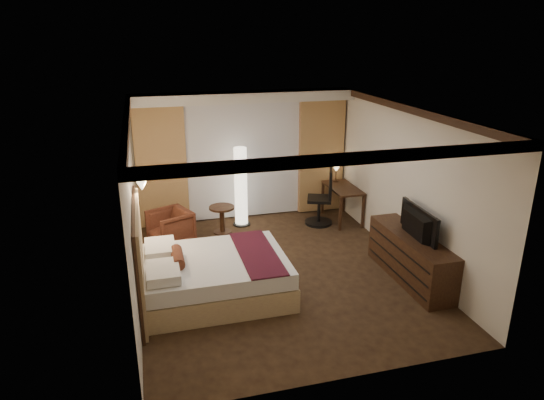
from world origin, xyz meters
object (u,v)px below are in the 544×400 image
object	(u,v)px
armchair	(170,226)
floor_lamp	(241,187)
bed	(216,276)
television	(413,217)
side_table	(222,220)
office_chair	(319,197)
desk	(342,204)
dresser	(410,257)

from	to	relation	value
armchair	floor_lamp	size ratio (longest dim) A/B	0.44
bed	armchair	bearing A→B (deg)	104.28
bed	television	bearing A→B (deg)	-5.98
bed	side_table	size ratio (longest dim) A/B	3.87
side_table	office_chair	distance (m)	2.06
side_table	television	xyz separation A→B (m)	(2.59, -2.69, 0.80)
armchair	office_chair	size ratio (longest dim) A/B	0.61
office_chair	desk	bearing A→B (deg)	26.15
armchair	dresser	size ratio (longest dim) A/B	0.37
office_chair	floor_lamp	bearing A→B (deg)	-172.21
side_table	dresser	distance (m)	3.76
floor_lamp	television	bearing A→B (deg)	-54.63
desk	television	xyz separation A→B (m)	(0.02, -2.69, 0.71)
office_chair	dresser	world-z (taller)	office_chair
armchair	bed	bearing A→B (deg)	-8.61
desk	office_chair	xyz separation A→B (m)	(-0.54, -0.05, 0.22)
armchair	office_chair	xyz separation A→B (m)	(3.06, 0.21, 0.23)
side_table	office_chair	bearing A→B (deg)	-1.38
side_table	office_chair	xyz separation A→B (m)	(2.03, -0.05, 0.31)
office_chair	television	size ratio (longest dim) A/B	1.08
office_chair	armchair	bearing A→B (deg)	-155.29
armchair	television	world-z (taller)	television
side_table	desk	size ratio (longest dim) A/B	0.50
bed	dresser	bearing A→B (deg)	-5.92
armchair	side_table	bearing A→B (deg)	81.00
armchair	television	xyz separation A→B (m)	(3.62, -2.44, 0.72)
bed	desk	world-z (taller)	desk
dresser	office_chair	bearing A→B (deg)	102.60
bed	dresser	distance (m)	3.13
armchair	dresser	world-z (taller)	dresser
side_table	dresser	bearing A→B (deg)	-45.74
armchair	side_table	world-z (taller)	armchair
desk	dresser	size ratio (longest dim) A/B	0.56
desk	office_chair	world-z (taller)	office_chair
floor_lamp	office_chair	distance (m)	1.63
dresser	television	distance (m)	0.70
bed	side_table	bearing A→B (deg)	78.26
office_chair	dresser	xyz separation A→B (m)	(0.59, -2.64, -0.21)
office_chair	dresser	size ratio (longest dim) A/B	0.60
dresser	side_table	bearing A→B (deg)	134.26
floor_lamp	office_chair	world-z (taller)	floor_lamp
floor_lamp	television	xyz separation A→B (m)	(2.14, -3.01, 0.25)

